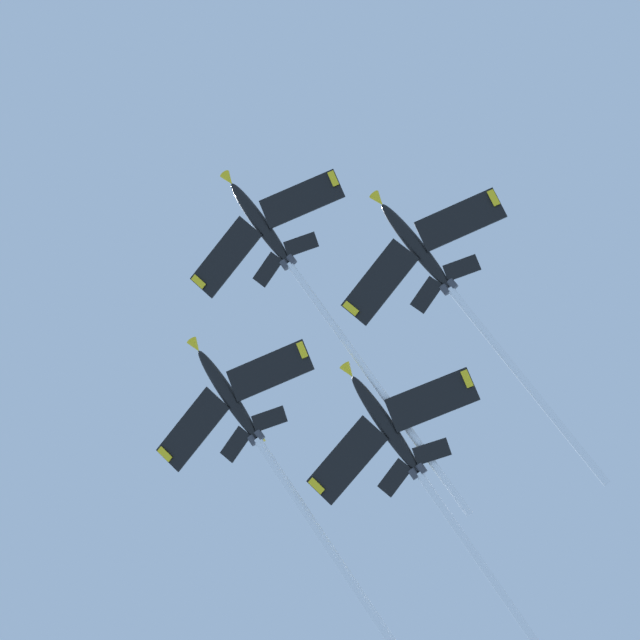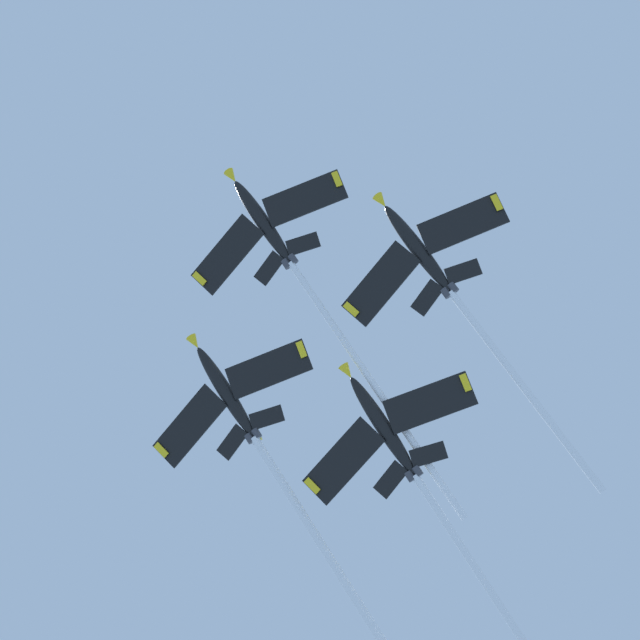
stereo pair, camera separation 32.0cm
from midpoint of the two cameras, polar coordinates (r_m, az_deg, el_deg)
The scene contains 4 objects.
jet_lead at distance 101.22m, azimuth -1.66°, elevation 3.27°, with size 41.65×19.55×19.28m.
jet_left_wing at distance 97.15m, azimuth 7.51°, elevation 2.62°, with size 34.24×19.52×16.46m.
jet_right_wing at distance 99.50m, azimuth -3.77°, elevation -7.30°, with size 35.43×19.54×16.30m.
jet_slot at distance 94.61m, azimuth 5.66°, elevation -8.57°, with size 34.61×19.62×15.83m.
Camera 1 is at (1.57, -10.16, 1.94)m, focal length 52.20 mm.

